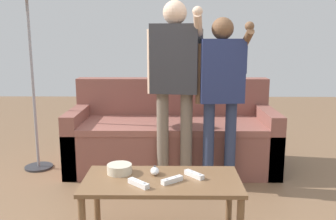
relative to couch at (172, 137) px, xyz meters
The scene contains 9 objects.
couch is the anchor object (origin of this frame).
coffee_table 1.51m from the couch, 92.52° to the right, with size 0.98×0.48×0.46m.
snack_bowl 1.46m from the couch, 103.74° to the right, with size 0.16×0.16×0.06m, color beige.
game_remote_nunchuk 1.44m from the couch, 94.59° to the right, with size 0.06×0.09×0.05m.
player_center 0.88m from the couch, 87.87° to the right, with size 0.48×0.38×1.63m.
player_right 0.93m from the couch, 53.18° to the right, with size 0.45×0.29×1.49m.
game_remote_wand_near 1.57m from the couch, 90.09° to the right, with size 0.14×0.12×0.03m.
game_remote_wand_far 1.48m from the couch, 84.67° to the right, with size 0.12×0.13×0.03m.
game_remote_wand_spare 1.63m from the couch, 97.18° to the right, with size 0.14×0.13×0.03m.
Camera 1 is at (0.07, -2.13, 1.34)m, focal length 39.24 mm.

